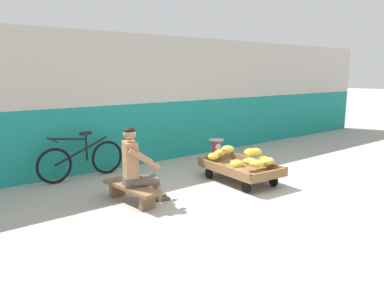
{
  "coord_description": "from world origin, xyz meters",
  "views": [
    {
      "loc": [
        -4.11,
        -3.42,
        1.93
      ],
      "look_at": [
        -0.35,
        1.3,
        0.75
      ],
      "focal_mm": 34.49,
      "sensor_mm": 36.0,
      "label": 1
    }
  ],
  "objects_px": {
    "plastic_crate": "(216,161)",
    "bicycle_near_left": "(82,160)",
    "low_bench": "(131,190)",
    "vendor_seated": "(136,165)",
    "weighing_scale": "(216,146)",
    "banana_cart": "(240,169)"
  },
  "relations": [
    {
      "from": "plastic_crate",
      "to": "bicycle_near_left",
      "type": "bearing_deg",
      "value": 158.01
    },
    {
      "from": "plastic_crate",
      "to": "bicycle_near_left",
      "type": "relative_size",
      "value": 0.22
    },
    {
      "from": "bicycle_near_left",
      "to": "plastic_crate",
      "type": "bearing_deg",
      "value": -21.99
    },
    {
      "from": "low_bench",
      "to": "vendor_seated",
      "type": "xyz_separation_m",
      "value": [
        0.08,
        -0.03,
        0.37
      ]
    },
    {
      "from": "plastic_crate",
      "to": "bicycle_near_left",
      "type": "height_order",
      "value": "bicycle_near_left"
    },
    {
      "from": "low_bench",
      "to": "weighing_scale",
      "type": "relative_size",
      "value": 3.75
    },
    {
      "from": "low_bench",
      "to": "banana_cart",
      "type": "bearing_deg",
      "value": -7.5
    },
    {
      "from": "banana_cart",
      "to": "bicycle_near_left",
      "type": "xyz_separation_m",
      "value": [
        -2.11,
        1.98,
        0.11
      ]
    },
    {
      "from": "vendor_seated",
      "to": "low_bench",
      "type": "bearing_deg",
      "value": 163.13
    },
    {
      "from": "vendor_seated",
      "to": "plastic_crate",
      "type": "xyz_separation_m",
      "value": [
        2.29,
        0.75,
        -0.42
      ]
    },
    {
      "from": "banana_cart",
      "to": "bicycle_near_left",
      "type": "relative_size",
      "value": 0.9
    },
    {
      "from": "vendor_seated",
      "to": "bicycle_near_left",
      "type": "xyz_separation_m",
      "value": [
        -0.15,
        1.74,
        -0.21
      ]
    },
    {
      "from": "plastic_crate",
      "to": "bicycle_near_left",
      "type": "distance_m",
      "value": 2.63
    },
    {
      "from": "low_bench",
      "to": "bicycle_near_left",
      "type": "height_order",
      "value": "bicycle_near_left"
    },
    {
      "from": "weighing_scale",
      "to": "bicycle_near_left",
      "type": "distance_m",
      "value": 2.63
    },
    {
      "from": "plastic_crate",
      "to": "weighing_scale",
      "type": "height_order",
      "value": "weighing_scale"
    },
    {
      "from": "plastic_crate",
      "to": "banana_cart",
      "type": "bearing_deg",
      "value": -108.16
    },
    {
      "from": "banana_cart",
      "to": "bicycle_near_left",
      "type": "bearing_deg",
      "value": 136.77
    },
    {
      "from": "banana_cart",
      "to": "vendor_seated",
      "type": "height_order",
      "value": "vendor_seated"
    },
    {
      "from": "vendor_seated",
      "to": "plastic_crate",
      "type": "relative_size",
      "value": 3.17
    },
    {
      "from": "vendor_seated",
      "to": "weighing_scale",
      "type": "bearing_deg",
      "value": 18.21
    },
    {
      "from": "banana_cart",
      "to": "plastic_crate",
      "type": "height_order",
      "value": "banana_cart"
    }
  ]
}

